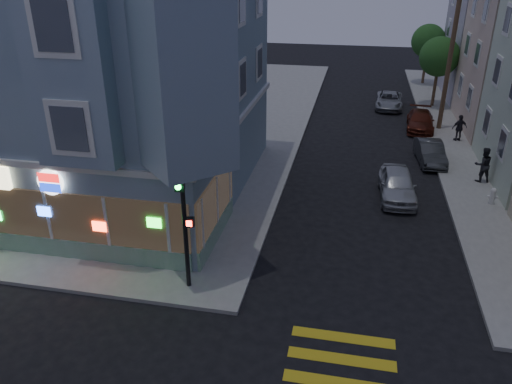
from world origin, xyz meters
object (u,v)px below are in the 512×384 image
(utility_pole, at_px, (450,59))
(pedestrian_a, at_px, (483,165))
(street_tree_far, at_px, (428,41))
(pedestrian_b, at_px, (460,128))
(traffic_signal, at_px, (183,204))
(parked_car_c, at_px, (420,121))
(fire_hydrant, at_px, (493,196))
(parked_car_a, at_px, (397,184))
(parked_car_d, at_px, (389,100))
(street_tree_near, at_px, (439,57))
(parked_car_b, at_px, (430,152))

(utility_pole, bearing_deg, pedestrian_a, -83.66)
(street_tree_far, bearing_deg, pedestrian_b, -87.72)
(traffic_signal, bearing_deg, parked_car_c, 53.38)
(utility_pole, bearing_deg, fire_hydrant, -85.13)
(parked_car_a, relative_size, parked_car_d, 0.96)
(street_tree_far, bearing_deg, parked_car_a, -98.00)
(street_tree_far, relative_size, traffic_signal, 1.08)
(street_tree_near, xyz_separation_m, pedestrian_b, (0.65, -8.46, -2.95))
(parked_car_c, bearing_deg, parked_car_a, -96.63)
(parked_car_d, height_order, traffic_signal, traffic_signal)
(fire_hydrant, bearing_deg, street_tree_near, 92.58)
(parked_car_d, bearing_deg, traffic_signal, -103.95)
(street_tree_near, bearing_deg, pedestrian_a, -86.95)
(traffic_signal, bearing_deg, parked_car_b, 44.68)
(street_tree_far, bearing_deg, utility_pole, -90.82)
(pedestrian_a, bearing_deg, fire_hydrant, 76.42)
(parked_car_a, height_order, parked_car_c, parked_car_a)
(pedestrian_b, height_order, parked_car_a, pedestrian_b)
(utility_pole, bearing_deg, street_tree_near, 88.09)
(street_tree_far, xyz_separation_m, pedestrian_b, (0.65, -16.46, -2.95))
(pedestrian_b, bearing_deg, fire_hydrant, 70.62)
(traffic_signal, bearing_deg, fire_hydrant, 26.01)
(parked_car_a, distance_m, parked_car_b, 5.61)
(traffic_signal, distance_m, fire_hydrant, 15.46)
(parked_car_a, relative_size, fire_hydrant, 5.10)
(parked_car_b, height_order, traffic_signal, traffic_signal)
(parked_car_d, bearing_deg, street_tree_near, 18.61)
(pedestrian_a, relative_size, parked_car_b, 0.49)
(street_tree_near, xyz_separation_m, traffic_signal, (-11.23, -27.00, -0.47))
(traffic_signal, bearing_deg, pedestrian_b, 45.75)
(pedestrian_a, relative_size, parked_car_a, 0.44)
(parked_car_a, bearing_deg, traffic_signal, -131.40)
(street_tree_far, distance_m, fire_hydrant, 25.96)
(street_tree_near, distance_m, pedestrian_b, 8.98)
(utility_pole, distance_m, pedestrian_b, 4.61)
(traffic_signal, xyz_separation_m, fire_hydrant, (12.03, 9.26, -2.89))
(fire_hydrant, bearing_deg, parked_car_d, 104.05)
(utility_pole, xyz_separation_m, street_tree_near, (0.20, 6.00, -0.86))
(street_tree_far, bearing_deg, pedestrian_a, -88.01)
(parked_car_b, distance_m, parked_car_d, 11.62)
(street_tree_far, relative_size, pedestrian_a, 2.86)
(pedestrian_b, distance_m, parked_car_d, 8.53)
(utility_pole, bearing_deg, parked_car_c, -172.90)
(utility_pole, xyz_separation_m, parked_car_a, (-3.40, -11.62, -4.08))
(street_tree_near, height_order, parked_car_b, street_tree_near)
(utility_pole, distance_m, traffic_signal, 23.76)
(parked_car_c, bearing_deg, parked_car_b, -86.24)
(street_tree_far, relative_size, parked_car_b, 1.40)
(parked_car_b, bearing_deg, parked_car_d, 94.63)
(pedestrian_b, bearing_deg, pedestrian_a, 71.00)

